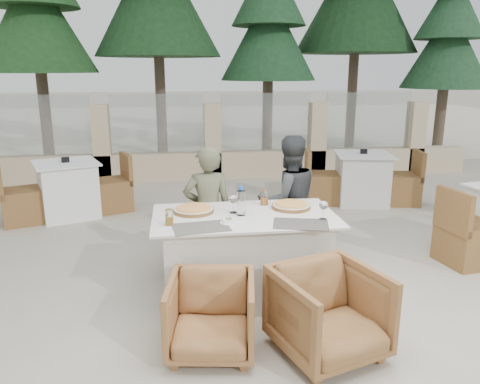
{
  "coord_description": "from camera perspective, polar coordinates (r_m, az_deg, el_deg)",
  "views": [
    {
      "loc": [
        -0.66,
        -3.83,
        2.01
      ],
      "look_at": [
        -0.09,
        0.33,
        0.9
      ],
      "focal_mm": 35.0,
      "sensor_mm": 36.0,
      "label": 1
    }
  ],
  "objects": [
    {
      "name": "armchair_far_right",
      "position": [
        5.12,
        5.88,
        -4.8
      ],
      "size": [
        0.71,
        0.73,
        0.6
      ],
      "primitive_type": "imported",
      "rotation": [
        0.0,
        0.0,
        3.02
      ],
      "color": "brown",
      "rests_on": "ground"
    },
    {
      "name": "diner_left",
      "position": [
        4.58,
        -3.93,
        -2.43
      ],
      "size": [
        0.5,
        0.35,
        1.31
      ],
      "primitive_type": "imported",
      "rotation": [
        0.0,
        0.0,
        3.21
      ],
      "color": "#575A41",
      "rests_on": "ground"
    },
    {
      "name": "wine_glass_corner",
      "position": [
        4.01,
        10.13,
        -2.07
      ],
      "size": [
        0.08,
        0.08,
        0.18
      ],
      "primitive_type": null,
      "rotation": [
        0.0,
        0.0,
        -0.11
      ],
      "color": "white",
      "rests_on": "dining_table"
    },
    {
      "name": "sand_patch",
      "position": [
        17.96,
        -5.66,
        8.32
      ],
      "size": [
        30.0,
        16.0,
        0.01
      ],
      "primitive_type": "cube",
      "color": "beige",
      "rests_on": "ground"
    },
    {
      "name": "placemat_near_left",
      "position": [
        3.79,
        -4.77,
        -4.32
      ],
      "size": [
        0.48,
        0.35,
        0.0
      ],
      "primitive_type": "cube",
      "rotation": [
        0.0,
        0.0,
        0.13
      ],
      "color": "#5E5951",
      "rests_on": "dining_table"
    },
    {
      "name": "olive_dish",
      "position": [
        3.88,
        -1.37,
        -3.49
      ],
      "size": [
        0.14,
        0.14,
        0.04
      ],
      "primitive_type": null,
      "rotation": [
        0.0,
        0.0,
        -0.4
      ],
      "color": "white",
      "rests_on": "dining_table"
    },
    {
      "name": "water_bottle",
      "position": [
        4.06,
        0.13,
        -1.08
      ],
      "size": [
        0.09,
        0.09,
        0.26
      ],
      "primitive_type": "cylinder",
      "rotation": [
        0.0,
        0.0,
        -0.27
      ],
      "color": "#A8C2DC",
      "rests_on": "dining_table"
    },
    {
      "name": "armchair_far_left",
      "position": [
        4.99,
        -4.05,
        -5.5
      ],
      "size": [
        0.77,
        0.78,
        0.56
      ],
      "primitive_type": "imported",
      "rotation": [
        0.0,
        0.0,
        2.8
      ],
      "color": "brown",
      "rests_on": "ground"
    },
    {
      "name": "pine_mid_right",
      "position": [
        12.53,
        14.07,
        20.76
      ],
      "size": [
        2.99,
        2.99,
        6.8
      ],
      "primitive_type": "cone",
      "color": "#17381A",
      "rests_on": "ground"
    },
    {
      "name": "pine_centre",
      "position": [
        11.25,
        3.48,
        17.27
      ],
      "size": [
        2.2,
        2.2,
        5.0
      ],
      "primitive_type": "cone",
      "color": "#1F4827",
      "rests_on": "ground"
    },
    {
      "name": "bg_table_a",
      "position": [
        6.92,
        -20.22,
        0.29
      ],
      "size": [
        1.82,
        1.35,
        0.77
      ],
      "primitive_type": null,
      "rotation": [
        0.0,
        0.0,
        0.36
      ],
      "color": "white",
      "rests_on": "ground"
    },
    {
      "name": "pine_mid_left",
      "position": [
        11.4,
        -10.08,
        20.83
      ],
      "size": [
        2.86,
        2.86,
        6.5
      ],
      "primitive_type": "cone",
      "color": "#1A3D1C",
      "rests_on": "ground"
    },
    {
      "name": "beer_glass_right",
      "position": [
        4.39,
        2.98,
        -0.66
      ],
      "size": [
        0.08,
        0.08,
        0.14
      ],
      "primitive_type": "cylinder",
      "rotation": [
        0.0,
        0.0,
        0.21
      ],
      "color": "orange",
      "rests_on": "dining_table"
    },
    {
      "name": "placemat_near_right",
      "position": [
        3.89,
        7.42,
        -3.88
      ],
      "size": [
        0.51,
        0.4,
        0.0
      ],
      "primitive_type": "cube",
      "rotation": [
        0.0,
        0.0,
        -0.24
      ],
      "color": "#514C46",
      "rests_on": "dining_table"
    },
    {
      "name": "pizza_right",
      "position": [
        4.31,
        6.24,
        -1.67
      ],
      "size": [
        0.4,
        0.4,
        0.05
      ],
      "primitive_type": "cylinder",
      "rotation": [
        0.0,
        0.0,
        -0.15
      ],
      "color": "orange",
      "rests_on": "dining_table"
    },
    {
      "name": "ground",
      "position": [
        4.38,
        1.86,
        -12.54
      ],
      "size": [
        80.0,
        80.0,
        0.0
      ],
      "primitive_type": "plane",
      "color": "#B9B09E",
      "rests_on": "ground"
    },
    {
      "name": "perimeter_wall_far",
      "position": [
        8.74,
        -3.37,
        6.82
      ],
      "size": [
        10.0,
        0.34,
        1.6
      ],
      "primitive_type": null,
      "color": "beige",
      "rests_on": "ground"
    },
    {
      "name": "pine_far_right",
      "position": [
        12.03,
        23.88,
        14.73
      ],
      "size": [
        1.98,
        1.98,
        4.5
      ],
      "primitive_type": "cone",
      "color": "#224D2B",
      "rests_on": "ground"
    },
    {
      "name": "pine_far_left",
      "position": [
        11.22,
        -23.54,
        17.42
      ],
      "size": [
        2.42,
        2.42,
        5.5
      ],
      "primitive_type": "cone",
      "color": "#1F4920",
      "rests_on": "ground"
    },
    {
      "name": "armchair_near_right",
      "position": [
        3.5,
        10.75,
        -14.28
      ],
      "size": [
        0.88,
        0.89,
        0.65
      ],
      "primitive_type": "imported",
      "rotation": [
        0.0,
        0.0,
        0.32
      ],
      "color": "brown",
      "rests_on": "ground"
    },
    {
      "name": "dining_table",
      "position": [
        4.23,
        0.55,
        -7.8
      ],
      "size": [
        1.6,
        0.9,
        0.77
      ],
      "primitive_type": null,
      "color": "silver",
      "rests_on": "ground"
    },
    {
      "name": "pizza_left",
      "position": [
        4.19,
        -5.66,
        -2.15
      ],
      "size": [
        0.45,
        0.45,
        0.05
      ],
      "primitive_type": "cylinder",
      "rotation": [
        0.0,
        0.0,
        0.3
      ],
      "color": "#D45E1D",
      "rests_on": "dining_table"
    },
    {
      "name": "armchair_near_left",
      "position": [
        3.49,
        -3.51,
        -14.8
      ],
      "size": [
        0.7,
        0.72,
        0.58
      ],
      "primitive_type": "imported",
      "rotation": [
        0.0,
        0.0,
        -0.15
      ],
      "color": "#956236",
      "rests_on": "ground"
    },
    {
      "name": "bg_table_b",
      "position": [
        7.38,
        14.63,
        1.6
      ],
      "size": [
        1.76,
        1.11,
        0.77
      ],
      "primitive_type": null,
      "rotation": [
        0.0,
        0.0,
        -0.18
      ],
      "color": "silver",
      "rests_on": "ground"
    },
    {
      "name": "beer_glass_left",
      "position": [
        3.86,
        -8.62,
        -3.06
      ],
      "size": [
        0.09,
        0.09,
        0.13
      ],
      "primitive_type": "cylinder",
      "rotation": [
        0.0,
        0.0,
        -0.41
      ],
      "color": "gold",
      "rests_on": "dining_table"
    },
    {
      "name": "diner_right",
      "position": [
        4.88,
        5.94,
        -1.07
      ],
      "size": [
        0.74,
        0.62,
        1.37
      ],
      "primitive_type": "imported",
      "rotation": [
        0.0,
        0.0,
        3.31
      ],
      "color": "#383B3D",
      "rests_on": "ground"
    },
    {
      "name": "wine_glass_centre",
      "position": [
        4.13,
        -0.83,
        -1.33
      ],
      "size": [
        0.09,
        0.09,
        0.18
      ],
      "primitive_type": null,
      "rotation": [
        0.0,
        0.0,
        0.29
      ],
      "color": "silver",
      "rests_on": "dining_table"
    }
  ]
}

